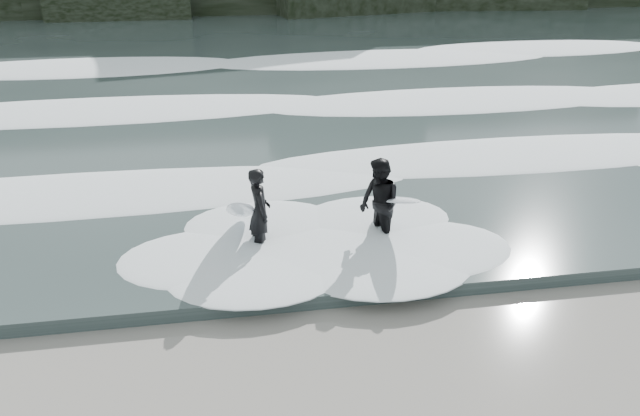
# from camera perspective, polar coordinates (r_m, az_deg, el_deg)

# --- Properties ---
(sea) EXTENTS (90.00, 52.00, 0.30)m
(sea) POSITION_cam_1_polar(r_m,az_deg,el_deg) (36.25, -7.13, 14.26)
(sea) COLOR #323F3E
(sea) RESTS_ON ground
(foam_near) EXTENTS (60.00, 3.20, 0.20)m
(foam_near) POSITION_cam_1_polar(r_m,az_deg,el_deg) (16.89, -3.78, 3.11)
(foam_near) COLOR white
(foam_near) RESTS_ON sea
(foam_mid) EXTENTS (60.00, 4.00, 0.24)m
(foam_mid) POSITION_cam_1_polar(r_m,az_deg,el_deg) (23.51, -5.56, 9.34)
(foam_mid) COLOR white
(foam_mid) RESTS_ON sea
(foam_far) EXTENTS (60.00, 4.80, 0.30)m
(foam_far) POSITION_cam_1_polar(r_m,az_deg,el_deg) (32.26, -6.80, 13.54)
(foam_far) COLOR white
(foam_far) RESTS_ON sea
(surfer_left) EXTENTS (1.06, 2.00, 1.96)m
(surfer_left) POSITION_cam_1_polar(r_m,az_deg,el_deg) (13.34, -5.87, -0.31)
(surfer_left) COLOR black
(surfer_left) RESTS_ON ground
(surfer_right) EXTENTS (1.30, 2.18, 2.04)m
(surfer_right) POSITION_cam_1_polar(r_m,az_deg,el_deg) (13.58, 5.60, 0.36)
(surfer_right) COLOR black
(surfer_right) RESTS_ON ground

